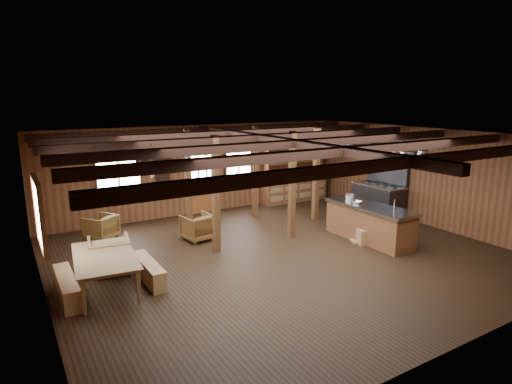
# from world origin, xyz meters

# --- Properties ---
(room) EXTENTS (10.04, 9.04, 2.84)m
(room) POSITION_xyz_m (0.00, 0.00, 1.40)
(room) COLOR black
(room) RESTS_ON ground
(ceiling_joists) EXTENTS (9.80, 8.82, 0.18)m
(ceiling_joists) POSITION_xyz_m (0.00, 0.18, 2.68)
(ceiling_joists) COLOR black
(ceiling_joists) RESTS_ON ceiling
(timber_posts) EXTENTS (3.95, 2.35, 2.80)m
(timber_posts) POSITION_xyz_m (0.52, 2.08, 1.40)
(timber_posts) COLOR #442913
(timber_posts) RESTS_ON floor
(back_door) EXTENTS (1.02, 0.08, 2.15)m
(back_door) POSITION_xyz_m (0.00, 4.45, 0.88)
(back_door) COLOR brown
(back_door) RESTS_ON floor
(window_back_left) EXTENTS (1.32, 0.06, 1.32)m
(window_back_left) POSITION_xyz_m (-2.60, 4.46, 1.60)
(window_back_left) COLOR white
(window_back_left) RESTS_ON wall_back
(window_back_right) EXTENTS (1.02, 0.06, 1.32)m
(window_back_right) POSITION_xyz_m (1.30, 4.46, 1.60)
(window_back_right) COLOR white
(window_back_right) RESTS_ON wall_back
(window_left) EXTENTS (0.14, 1.24, 1.32)m
(window_left) POSITION_xyz_m (-4.96, 0.50, 1.60)
(window_left) COLOR white
(window_left) RESTS_ON wall_back
(notice_boards) EXTENTS (1.08, 0.03, 0.90)m
(notice_boards) POSITION_xyz_m (-1.50, 4.46, 1.64)
(notice_boards) COLOR silver
(notice_boards) RESTS_ON wall_back
(back_counter) EXTENTS (2.55, 0.60, 2.45)m
(back_counter) POSITION_xyz_m (3.40, 4.20, 0.60)
(back_counter) COLOR brown
(back_counter) RESTS_ON floor
(pendant_lamps) EXTENTS (1.86, 2.36, 0.66)m
(pendant_lamps) POSITION_xyz_m (-2.25, 1.00, 2.25)
(pendant_lamps) COLOR #303033
(pendant_lamps) RESTS_ON ceiling
(pot_rack) EXTENTS (0.41, 3.00, 0.41)m
(pot_rack) POSITION_xyz_m (3.36, 0.33, 2.30)
(pot_rack) COLOR #303033
(pot_rack) RESTS_ON ceiling
(kitchen_island) EXTENTS (0.93, 2.52, 1.20)m
(kitchen_island) POSITION_xyz_m (2.56, -0.28, 0.48)
(kitchen_island) COLOR brown
(kitchen_island) RESTS_ON floor
(step_stool) EXTENTS (0.51, 0.43, 0.39)m
(step_stool) POSITION_xyz_m (2.26, -0.47, 0.19)
(step_stool) COLOR #986E45
(step_stool) RESTS_ON floor
(commercial_range) EXTENTS (0.86, 1.68, 2.08)m
(commercial_range) POSITION_xyz_m (4.65, 1.32, 0.66)
(commercial_range) COLOR #303033
(commercial_range) RESTS_ON floor
(dining_table) EXTENTS (1.31, 2.10, 0.70)m
(dining_table) POSITION_xyz_m (-3.90, 0.23, 0.35)
(dining_table) COLOR brown
(dining_table) RESTS_ON floor
(bench_wall) EXTENTS (0.29, 1.55, 0.43)m
(bench_wall) POSITION_xyz_m (-4.65, 0.23, 0.21)
(bench_wall) COLOR #986E45
(bench_wall) RESTS_ON floor
(bench_aisle) EXTENTS (0.28, 1.49, 0.41)m
(bench_aisle) POSITION_xyz_m (-3.11, 0.23, 0.20)
(bench_aisle) COLOR #986E45
(bench_aisle) RESTS_ON floor
(armchair_a) EXTENTS (0.97, 0.98, 0.65)m
(armchair_a) POSITION_xyz_m (-3.39, 3.41, 0.32)
(armchair_a) COLOR brown
(armchair_a) RESTS_ON floor
(armchair_b) EXTENTS (0.82, 0.84, 0.68)m
(armchair_b) POSITION_xyz_m (-1.23, 2.05, 0.34)
(armchair_b) COLOR brown
(armchair_b) RESTS_ON floor
(armchair_c) EXTENTS (0.94, 0.96, 0.77)m
(armchair_c) POSITION_xyz_m (-3.68, 1.05, 0.38)
(armchair_c) COLOR brown
(armchair_c) RESTS_ON floor
(counter_pot) EXTENTS (0.30, 0.30, 0.18)m
(counter_pot) POSITION_xyz_m (2.64, 0.51, 1.03)
(counter_pot) COLOR #B7B9BF
(counter_pot) RESTS_ON kitchen_island
(bowl) EXTENTS (0.32, 0.32, 0.06)m
(bowl) POSITION_xyz_m (2.41, 0.04, 0.97)
(bowl) COLOR silver
(bowl) RESTS_ON kitchen_island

